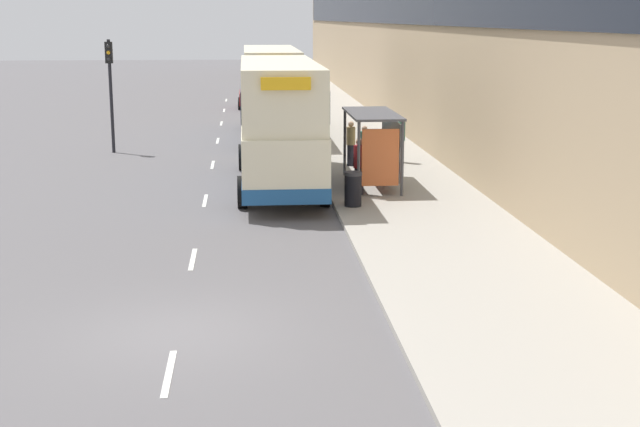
% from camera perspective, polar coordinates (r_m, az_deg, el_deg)
% --- Properties ---
extents(ground_plane, '(220.00, 220.00, 0.00)m').
position_cam_1_polar(ground_plane, '(16.95, -9.11, -7.55)').
color(ground_plane, '#5B595B').
extents(pavement, '(5.00, 93.00, 0.14)m').
position_cam_1_polar(pavement, '(54.93, 0.63, 6.51)').
color(pavement, '#A39E93').
rests_on(pavement, ground_plane).
extents(lane_mark_0, '(0.12, 2.00, 0.01)m').
position_cam_1_polar(lane_mark_0, '(15.14, -9.64, -10.04)').
color(lane_mark_0, silver).
rests_on(lane_mark_0, ground_plane).
extents(lane_mark_1, '(0.12, 2.00, 0.01)m').
position_cam_1_polar(lane_mark_1, '(21.87, -8.14, -2.92)').
color(lane_mark_1, silver).
rests_on(lane_mark_1, ground_plane).
extents(lane_mark_2, '(0.12, 2.00, 0.01)m').
position_cam_1_polar(lane_mark_2, '(28.78, -7.36, 0.82)').
color(lane_mark_2, silver).
rests_on(lane_mark_2, ground_plane).
extents(lane_mark_3, '(0.12, 2.00, 0.01)m').
position_cam_1_polar(lane_mark_3, '(35.77, -6.88, 3.11)').
color(lane_mark_3, silver).
rests_on(lane_mark_3, ground_plane).
extents(lane_mark_4, '(0.12, 2.00, 0.01)m').
position_cam_1_polar(lane_mark_4, '(42.80, -6.56, 4.65)').
color(lane_mark_4, silver).
rests_on(lane_mark_4, ground_plane).
extents(lane_mark_5, '(0.12, 2.00, 0.01)m').
position_cam_1_polar(lane_mark_5, '(49.86, -6.33, 5.75)').
color(lane_mark_5, silver).
rests_on(lane_mark_5, ground_plane).
extents(lane_mark_6, '(0.12, 2.00, 0.01)m').
position_cam_1_polar(lane_mark_6, '(56.93, -6.16, 6.58)').
color(lane_mark_6, silver).
rests_on(lane_mark_6, ground_plane).
extents(lane_mark_7, '(0.12, 2.00, 0.01)m').
position_cam_1_polar(lane_mark_7, '(64.01, -6.02, 7.23)').
color(lane_mark_7, silver).
rests_on(lane_mark_7, ground_plane).
extents(bus_shelter, '(1.60, 4.20, 2.48)m').
position_cam_1_polar(bus_shelter, '(29.99, 3.77, 4.99)').
color(bus_shelter, '#4C4C51').
rests_on(bus_shelter, ground_plane).
extents(double_decker_bus_near, '(2.85, 10.82, 4.30)m').
position_cam_1_polar(double_decker_bus_near, '(30.54, -2.64, 5.91)').
color(double_decker_bus_near, beige).
rests_on(double_decker_bus_near, ground_plane).
extents(double_decker_bus_ahead, '(2.85, 11.31, 4.30)m').
position_cam_1_polar(double_decker_bus_ahead, '(43.47, -3.17, 7.85)').
color(double_decker_bus_ahead, beige).
rests_on(double_decker_bus_ahead, ground_plane).
extents(car_0, '(1.93, 4.16, 1.83)m').
position_cam_1_polar(car_0, '(68.37, -3.54, 8.35)').
color(car_0, '#B7B799').
rests_on(car_0, ground_plane).
extents(car_1, '(2.09, 3.84, 1.69)m').
position_cam_1_polar(car_1, '(58.26, -4.24, 7.57)').
color(car_1, maroon).
rests_on(car_1, ground_plane).
extents(car_2, '(2.02, 3.87, 1.79)m').
position_cam_1_polar(car_2, '(74.89, -3.59, 8.69)').
color(car_2, '#B7B799').
rests_on(car_2, ground_plane).
extents(pedestrian_at_shelter, '(0.34, 0.34, 1.73)m').
position_cam_1_polar(pedestrian_at_shelter, '(34.37, 1.99, 4.53)').
color(pedestrian_at_shelter, '#23232D').
rests_on(pedestrian_at_shelter, ground_plane).
extents(pedestrian_1, '(0.36, 0.36, 1.83)m').
position_cam_1_polar(pedestrian_1, '(35.29, 5.17, 4.78)').
color(pedestrian_1, '#23232D').
rests_on(pedestrian_1, ground_plane).
extents(pedestrian_2, '(0.33, 0.33, 1.66)m').
position_cam_1_polar(pedestrian_2, '(33.52, 2.86, 4.26)').
color(pedestrian_2, '#23232D').
rests_on(pedestrian_2, ground_plane).
extents(pedestrian_3, '(0.36, 0.36, 1.84)m').
position_cam_1_polar(pedestrian_3, '(28.73, 2.52, 3.07)').
color(pedestrian_3, '#23232D').
rests_on(pedestrian_3, ground_plane).
extents(litter_bin, '(0.55, 0.55, 1.05)m').
position_cam_1_polar(litter_bin, '(27.00, 2.13, 1.58)').
color(litter_bin, black).
rests_on(litter_bin, ground_plane).
extents(traffic_light_far_kerb, '(0.30, 0.32, 4.84)m').
position_cam_1_polar(traffic_light_far_kerb, '(39.48, -13.29, 8.50)').
color(traffic_light_far_kerb, black).
rests_on(traffic_light_far_kerb, ground_plane).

